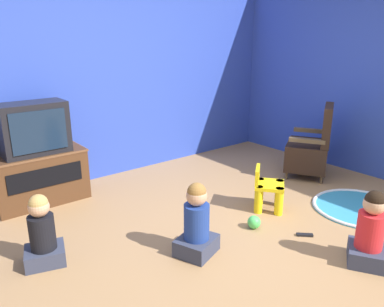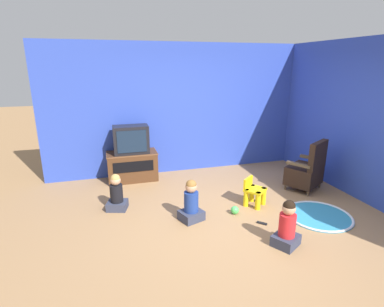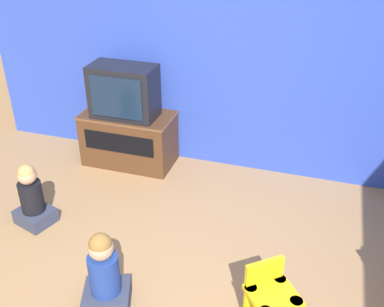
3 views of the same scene
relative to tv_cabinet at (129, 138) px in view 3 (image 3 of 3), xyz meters
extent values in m
cube|color=#2D47B2|center=(1.04, 0.33, 1.04)|extent=(5.48, 0.12, 2.68)
cube|color=#4C2D19|center=(0.00, 0.00, -0.01)|extent=(0.96, 0.49, 0.58)
cube|color=brown|center=(0.00, 0.00, 0.26)|extent=(0.98, 0.50, 0.02)
cube|color=black|center=(0.00, -0.25, 0.06)|extent=(0.77, 0.01, 0.21)
cube|color=black|center=(0.00, -0.03, 0.55)|extent=(0.67, 0.35, 0.54)
cube|color=#142338|center=(0.00, -0.22, 0.55)|extent=(0.55, 0.02, 0.42)
cylinder|color=yellow|center=(1.67, -1.72, -0.15)|extent=(0.09, 0.09, 0.29)
cylinder|color=yellow|center=(1.85, -1.58, -0.15)|extent=(0.09, 0.09, 0.29)
cube|color=yellow|center=(1.83, -1.73, -0.03)|extent=(0.43, 0.42, 0.04)
cube|color=yellow|center=(1.74, -1.63, 0.08)|extent=(0.24, 0.20, 0.17)
cube|color=#33384C|center=(0.68, -1.91, -0.23)|extent=(0.40, 0.38, 0.14)
cylinder|color=navy|center=(0.68, -1.91, 0.00)|extent=(0.21, 0.21, 0.31)
sphere|color=tan|center=(0.68, -1.91, 0.23)|extent=(0.17, 0.17, 0.17)
sphere|color=olive|center=(0.68, -1.91, 0.26)|extent=(0.16, 0.16, 0.16)
cube|color=#33384C|center=(-0.37, -1.25, -0.23)|extent=(0.37, 0.35, 0.13)
cylinder|color=black|center=(-0.37, -1.25, -0.02)|extent=(0.20, 0.20, 0.29)
sphere|color=tan|center=(-0.37, -1.25, 0.20)|extent=(0.16, 0.16, 0.16)
sphere|color=tan|center=(-0.37, -1.25, 0.23)|extent=(0.15, 0.15, 0.15)
camera|label=1|loc=(-1.10, -4.06, 1.47)|focal=35.00mm
camera|label=2|loc=(-0.43, -5.79, 1.95)|focal=28.00mm
camera|label=3|loc=(1.95, -3.90, 2.27)|focal=42.00mm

